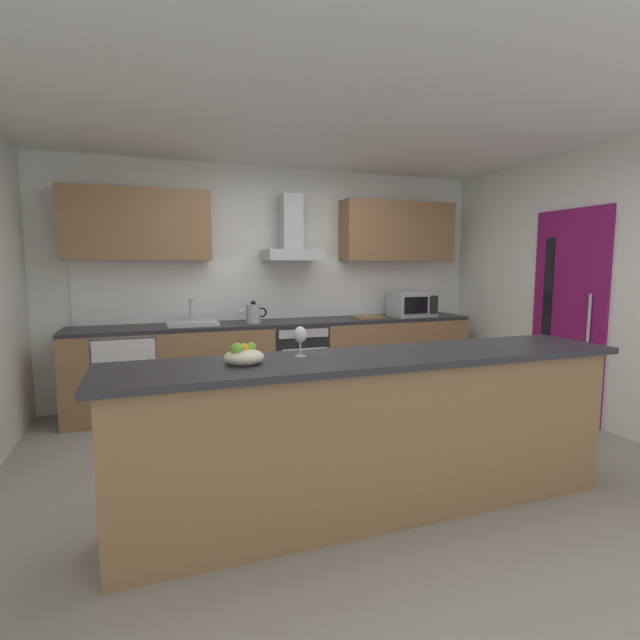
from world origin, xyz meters
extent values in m
cube|color=gray|center=(0.00, 0.00, -0.01)|extent=(5.99, 4.93, 0.02)
cube|color=white|center=(0.00, 0.00, 2.61)|extent=(5.99, 4.93, 0.02)
cube|color=white|center=(0.00, 2.02, 1.30)|extent=(5.99, 0.12, 2.60)
cube|color=white|center=(2.56, 0.00, 1.30)|extent=(0.12, 4.93, 2.60)
cube|color=white|center=(0.00, 1.95, 1.23)|extent=(4.24, 0.02, 0.66)
cube|color=olive|center=(0.00, 1.64, 0.43)|extent=(4.39, 0.60, 0.86)
cube|color=#28282D|center=(0.00, 1.64, 0.88)|extent=(4.39, 0.60, 0.04)
cube|color=olive|center=(-0.12, -0.83, 0.47)|extent=(3.06, 0.52, 0.94)
cube|color=#28282D|center=(-0.12, -0.83, 0.96)|extent=(3.16, 0.64, 0.04)
cube|color=olive|center=(-1.46, 1.79, 1.91)|extent=(1.41, 0.32, 0.70)
cube|color=olive|center=(1.46, 1.79, 1.91)|extent=(1.41, 0.32, 0.70)
cube|color=#7A1456|center=(2.48, 0.19, 1.02)|extent=(0.04, 0.85, 2.05)
cube|color=black|center=(2.46, 0.42, 1.13)|extent=(0.01, 0.11, 1.31)
cylinder|color=#B7BABC|center=(2.44, -0.09, 1.02)|extent=(0.03, 0.03, 0.45)
cube|color=slate|center=(0.12, 1.62, 0.46)|extent=(0.60, 0.56, 0.80)
cube|color=black|center=(0.12, 1.33, 0.40)|extent=(0.50, 0.02, 0.48)
cube|color=#B7BABC|center=(0.12, 1.33, 0.80)|extent=(0.54, 0.02, 0.09)
cylinder|color=#B7BABC|center=(0.12, 1.30, 0.64)|extent=(0.49, 0.02, 0.02)
cube|color=white|center=(-1.63, 1.62, 0.42)|extent=(0.58, 0.56, 0.85)
cube|color=silver|center=(-1.63, 1.33, 0.43)|extent=(0.55, 0.02, 0.80)
cylinder|color=#B7BABC|center=(-1.41, 1.31, 0.47)|extent=(0.02, 0.02, 0.38)
cube|color=#B7BABC|center=(1.57, 1.59, 1.05)|extent=(0.50, 0.36, 0.30)
cube|color=black|center=(1.51, 1.40, 1.05)|extent=(0.30, 0.02, 0.19)
cube|color=black|center=(1.75, 1.40, 1.05)|extent=(0.10, 0.01, 0.21)
cube|color=silver|center=(-0.98, 1.62, 0.92)|extent=(0.50, 0.40, 0.04)
cylinder|color=#B7BABC|center=(-0.98, 1.75, 1.03)|extent=(0.03, 0.03, 0.26)
cylinder|color=#B7BABC|center=(-0.98, 1.67, 1.15)|extent=(0.03, 0.16, 0.03)
cylinder|color=#B7BABC|center=(-0.36, 1.58, 1.00)|extent=(0.15, 0.15, 0.20)
sphere|color=black|center=(-0.36, 1.58, 1.11)|extent=(0.06, 0.06, 0.06)
cone|color=#B7BABC|center=(-0.46, 1.58, 1.04)|extent=(0.09, 0.04, 0.07)
torus|color=black|center=(-0.27, 1.58, 1.01)|extent=(0.11, 0.02, 0.11)
cube|color=#B7BABC|center=(0.12, 1.72, 1.62)|extent=(0.62, 0.45, 0.12)
cube|color=#B7BABC|center=(0.12, 1.77, 1.98)|extent=(0.22, 0.22, 0.60)
cylinder|color=silver|center=(-0.57, -0.72, 0.98)|extent=(0.07, 0.07, 0.01)
cylinder|color=silver|center=(-0.57, -0.72, 1.03)|extent=(0.01, 0.01, 0.09)
ellipsoid|color=silver|center=(-0.57, -0.72, 1.11)|extent=(0.08, 0.08, 0.10)
ellipsoid|color=beige|center=(-0.92, -0.80, 1.01)|extent=(0.22, 0.22, 0.09)
sphere|color=#66B233|center=(-0.96, -0.82, 1.06)|extent=(0.07, 0.07, 0.07)
sphere|color=#66B233|center=(-0.87, -0.77, 1.06)|extent=(0.06, 0.06, 0.06)
sphere|color=orange|center=(-0.92, -0.80, 1.06)|extent=(0.06, 0.06, 0.06)
cube|color=#9E7247|center=(0.99, 1.59, 0.91)|extent=(0.36, 0.25, 0.02)
camera|label=1|loc=(-1.40, -3.33, 1.52)|focal=26.61mm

